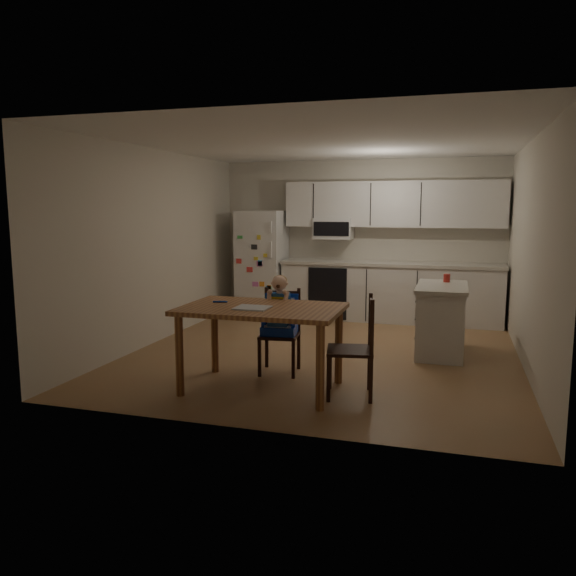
% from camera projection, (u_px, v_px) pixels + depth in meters
% --- Properties ---
extents(room, '(4.52, 5.01, 2.51)m').
position_uv_depth(room, '(334.00, 248.00, 7.11)').
color(room, '#986941').
rests_on(room, ground).
extents(refrigerator, '(0.72, 0.70, 1.70)m').
position_uv_depth(refrigerator, '(262.00, 263.00, 9.19)').
color(refrigerator, silver).
rests_on(refrigerator, ground).
extents(kitchen_run, '(3.37, 0.62, 2.15)m').
position_uv_depth(kitchen_run, '(389.00, 264.00, 8.69)').
color(kitchen_run, silver).
rests_on(kitchen_run, ground).
extents(kitchen_island, '(0.59, 1.13, 0.83)m').
position_uv_depth(kitchen_island, '(441.00, 319.00, 6.76)').
color(kitchen_island, silver).
rests_on(kitchen_island, ground).
extents(red_cup, '(0.08, 0.08, 0.10)m').
position_uv_depth(red_cup, '(447.00, 278.00, 6.99)').
color(red_cup, red).
rests_on(red_cup, kitchen_island).
extents(dining_table, '(1.52, 0.98, 0.81)m').
position_uv_depth(dining_table, '(262.00, 318.00, 5.37)').
color(dining_table, brown).
rests_on(dining_table, ground).
extents(napkin, '(0.31, 0.27, 0.01)m').
position_uv_depth(napkin, '(252.00, 308.00, 5.26)').
color(napkin, '#BABABF').
rests_on(napkin, dining_table).
extents(toddler_spoon, '(0.12, 0.06, 0.02)m').
position_uv_depth(toddler_spoon, '(219.00, 302.00, 5.59)').
color(toddler_spoon, blue).
rests_on(toddler_spoon, dining_table).
extents(chair_booster, '(0.44, 0.44, 1.05)m').
position_uv_depth(chair_booster, '(280.00, 314.00, 5.96)').
color(chair_booster, black).
rests_on(chair_booster, ground).
extents(chair_side, '(0.49, 0.49, 0.95)m').
position_uv_depth(chair_side, '(360.00, 340.00, 5.19)').
color(chair_side, black).
rests_on(chair_side, ground).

